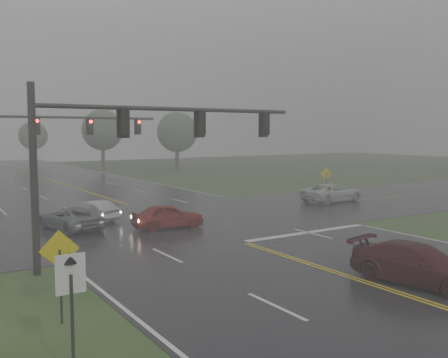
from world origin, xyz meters
TOP-DOWN VIEW (x-y plane):
  - main_road at (0.00, 20.00)m, footprint 18.00×160.00m
  - cross_street at (0.00, 22.00)m, footprint 120.00×14.00m
  - stop_bar at (4.50, 14.40)m, footprint 8.50×0.50m
  - sedan_maroon at (1.50, 5.04)m, footprint 3.04×5.43m
  - sedan_red at (-1.53, 19.87)m, footprint 4.40×2.20m
  - sedan_silver at (-4.52, 24.65)m, footprint 2.63×4.17m
  - car_grey at (-6.52, 22.59)m, footprint 3.14×5.09m
  - pickup_white at (14.65, 22.65)m, footprint 5.47×2.67m
  - signal_gantry_near at (-6.33, 14.06)m, footprint 12.77×0.33m
  - signal_gantry_far at (-6.11, 31.55)m, footprint 13.31×0.39m
  - sign_diamond_west at (-10.74, 8.34)m, footprint 1.17×0.11m
  - sign_arrow_white at (-11.48, 4.51)m, footprint 0.67×0.12m
  - sign_diamond_east at (15.49, 24.29)m, footprint 1.11×0.24m
  - tree_ne_a at (10.84, 66.85)m, footprint 6.14×6.14m
  - tree_e_near at (19.01, 58.35)m, footprint 5.83×5.83m
  - tree_n_far at (5.53, 89.35)m, footprint 5.12×5.12m

SIDE VIEW (x-z plane):
  - main_road at x=0.00m, z-range -0.01..0.01m
  - cross_street at x=0.00m, z-range -0.01..0.01m
  - stop_bar at x=4.50m, z-range 0.00..0.00m
  - sedan_maroon at x=1.50m, z-range -0.74..0.74m
  - sedan_red at x=-1.53m, z-range -0.72..0.72m
  - sedan_silver at x=-4.52m, z-range -0.65..0.65m
  - car_grey at x=-6.52m, z-range -0.66..0.66m
  - pickup_white at x=14.65m, z-range -0.75..0.75m
  - sign_diamond_east at x=15.49m, z-range 0.47..3.18m
  - sign_diamond_west at x=-10.74m, z-range 0.49..3.31m
  - sign_arrow_white at x=-11.48m, z-range 0.60..3.60m
  - tree_n_far at x=5.53m, z-range 1.18..8.71m
  - signal_gantry_near at x=-6.33m, z-range 1.51..9.11m
  - signal_gantry_far at x=-6.11m, z-range 1.54..9.20m
  - tree_e_near at x=19.01m, z-range 1.35..9.91m
  - tree_ne_a at x=10.84m, z-range 1.42..10.43m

